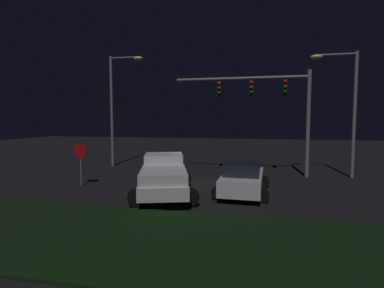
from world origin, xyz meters
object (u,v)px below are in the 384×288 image
street_lamp_left (118,97)px  pickup_truck (164,173)px  stop_sign (80,157)px  car_sedan (243,178)px  traffic_signal_gantry (267,97)px  street_lamp_right (345,98)px

street_lamp_left → pickup_truck: bearing=-52.0°
pickup_truck → stop_sign: 5.01m
pickup_truck → car_sedan: 3.75m
pickup_truck → street_lamp_left: street_lamp_left is taller
pickup_truck → traffic_signal_gantry: traffic_signal_gantry is taller
street_lamp_left → traffic_signal_gantry: bearing=-9.1°
traffic_signal_gantry → stop_sign: bearing=-152.2°
car_sedan → street_lamp_left: (-9.67, 6.80, 4.44)m
pickup_truck → traffic_signal_gantry: bearing=-56.1°
car_sedan → traffic_signal_gantry: size_ratio=0.54×
street_lamp_left → street_lamp_right: (15.38, -1.35, -0.38)m
pickup_truck → street_lamp_left: size_ratio=0.70×
pickup_truck → car_sedan: bearing=-92.9°
pickup_truck → stop_sign: size_ratio=2.58×
car_sedan → traffic_signal_gantry: bearing=-11.1°
pickup_truck → street_lamp_right: 11.93m
traffic_signal_gantry → pickup_truck: bearing=-128.7°
pickup_truck → street_lamp_right: size_ratio=0.76×
stop_sign → car_sedan: bearing=0.4°
pickup_truck → stop_sign: bearing=62.6°
traffic_signal_gantry → street_lamp_left: (-10.85, 1.75, 0.29)m
street_lamp_left → street_lamp_right: size_ratio=1.09×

